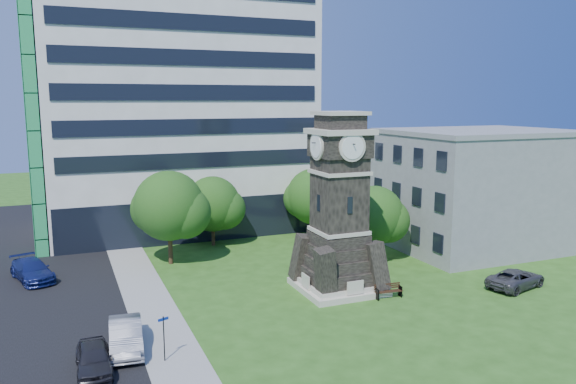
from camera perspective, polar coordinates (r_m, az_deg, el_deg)
name	(u,v)px	position (r m, az deg, el deg)	size (l,w,h in m)	color
ground	(310,305)	(36.63, 2.29, -11.39)	(160.00, 160.00, 0.00)	#2A5317
sidewalk	(148,299)	(38.68, -14.08, -10.48)	(3.00, 70.00, 0.06)	gray
street	(4,318)	(38.56, -26.92, -11.33)	(14.00, 80.00, 0.02)	black
clock_tower	(339,215)	(38.16, 5.19, -2.31)	(5.40, 5.40, 12.22)	#B9B2A1
office_tall	(175,87)	(58.06, -11.44, 10.40)	(26.20, 15.11, 28.60)	white
office_low	(478,188)	(52.59, 18.72, 0.36)	(15.20, 12.20, 10.40)	gray
car_street_south	(94,358)	(29.62, -19.15, -15.68)	(1.63, 4.04, 1.38)	black
car_street_mid	(126,336)	(31.44, -16.16, -13.85)	(1.65, 4.73, 1.56)	#929398
car_street_north	(32,270)	(45.08, -24.56, -7.24)	(2.10, 5.17, 1.50)	navy
car_east_lot	(516,279)	(42.62, 22.15, -8.15)	(2.19, 4.76, 1.32)	#454449
park_bench	(388,290)	(38.23, 10.15, -9.81)	(1.88, 0.50, 0.97)	black
street_sign	(164,334)	(29.38, -12.50, -13.86)	(0.57, 0.06, 2.39)	black
tree_nw	(170,208)	(45.24, -11.90, -1.60)	(6.11, 5.56, 7.50)	#332114
tree_nc	(213,206)	(50.54, -7.60, -1.37)	(5.44, 4.94, 6.27)	#332114
tree_ne	(315,198)	(53.33, 2.79, -0.61)	(5.90, 5.36, 6.60)	#332114
tree_east	(375,217)	(45.97, 8.82, -2.54)	(5.29, 4.80, 6.14)	#332114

